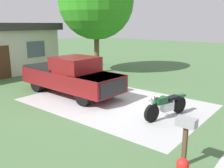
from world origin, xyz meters
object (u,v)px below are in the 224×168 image
at_px(motorcycle, 166,105).
at_px(pickup_truck, 70,75).
at_px(shade_tree, 96,2).
at_px(mailbox, 186,129).

bearing_deg(motorcycle, pickup_truck, 91.40).
distance_m(pickup_truck, shade_tree, 7.06).
bearing_deg(pickup_truck, shade_tree, 29.26).
xyz_separation_m(mailbox, shade_tree, (7.64, 9.91, 3.94)).
relative_size(motorcycle, pickup_truck, 0.38).
bearing_deg(mailbox, shade_tree, 52.37).
bearing_deg(pickup_truck, mailbox, -109.81).
bearing_deg(motorcycle, mailbox, -145.28).
bearing_deg(mailbox, pickup_truck, 70.19).
relative_size(motorcycle, shade_tree, 0.29).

